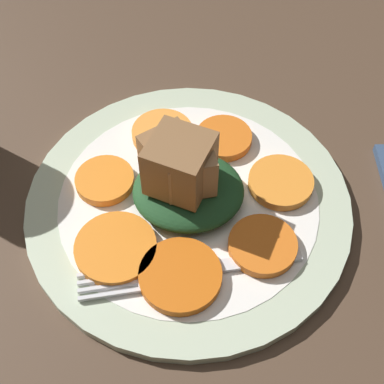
{
  "coord_description": "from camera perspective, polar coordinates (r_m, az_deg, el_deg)",
  "views": [
    {
      "loc": [
        -0.31,
        -27.23,
        40.88
      ],
      "look_at": [
        0.0,
        0.0,
        4.1
      ],
      "focal_mm": 50.0,
      "sensor_mm": 36.0,
      "label": 1
    }
  ],
  "objects": [
    {
      "name": "carrot_slice_3",
      "position": [
        0.44,
        7.94,
        -5.65
      ],
      "size": [
        5.62,
        5.62,
        0.84
      ],
      "primitive_type": "cylinder",
      "color": "orange",
      "rests_on": "plate"
    },
    {
      "name": "carrot_slice_5",
      "position": [
        0.51,
        3.76,
        5.78
      ],
      "size": [
        5.28,
        5.28,
        0.84
      ],
      "primitive_type": "cylinder",
      "color": "orange",
      "rests_on": "plate"
    },
    {
      "name": "center_pile",
      "position": [
        0.44,
        -0.47,
        1.76
      ],
      "size": [
        9.56,
        8.6,
        7.2
      ],
      "color": "#1E4723",
      "rests_on": "plate"
    },
    {
      "name": "carrot_slice_6",
      "position": [
        0.51,
        -2.81,
        6.27
      ],
      "size": [
        5.8,
        5.8,
        0.84
      ],
      "primitive_type": "cylinder",
      "color": "orange",
      "rests_on": "plate"
    },
    {
      "name": "carrot_slice_0",
      "position": [
        0.48,
        -8.92,
        1.25
      ],
      "size": [
        5.21,
        5.21,
        0.84
      ],
      "primitive_type": "cylinder",
      "color": "orange",
      "rests_on": "plate"
    },
    {
      "name": "carrot_slice_2",
      "position": [
        0.42,
        -0.82,
        -8.9
      ],
      "size": [
        6.56,
        6.56,
        0.84
      ],
      "primitive_type": "cylinder",
      "color": "#D45E12",
      "rests_on": "plate"
    },
    {
      "name": "plate",
      "position": [
        0.47,
        0.0,
        -1.15
      ],
      "size": [
        28.4,
        28.4,
        1.05
      ],
      "color": "beige",
      "rests_on": "table_slab"
    },
    {
      "name": "table_slab",
      "position": [
        0.48,
        0.0,
        -2.19
      ],
      "size": [
        120.0,
        120.0,
        2.0
      ],
      "primitive_type": "cube",
      "color": "#4C3828",
      "rests_on": "ground"
    },
    {
      "name": "fork",
      "position": [
        0.43,
        -0.26,
        -8.47
      ],
      "size": [
        17.93,
        4.44,
        0.4
      ],
      "rotation": [
        0.0,
        0.0,
        0.15
      ],
      "color": "silver",
      "rests_on": "plate"
    },
    {
      "name": "carrot_slice_4",
      "position": [
        0.48,
        9.81,
        1.06
      ],
      "size": [
        5.75,
        5.75,
        0.84
      ],
      "primitive_type": "cylinder",
      "color": "orange",
      "rests_on": "plate"
    },
    {
      "name": "carrot_slice_1",
      "position": [
        0.44,
        -7.73,
        -5.94
      ],
      "size": [
        6.68,
        6.68,
        0.84
      ],
      "primitive_type": "cylinder",
      "color": "orange",
      "rests_on": "plate"
    }
  ]
}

